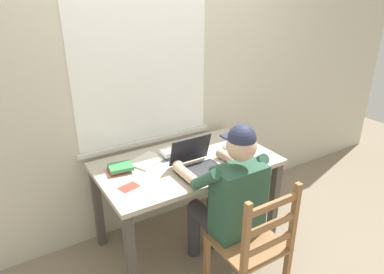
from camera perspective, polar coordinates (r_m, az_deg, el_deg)
The scene contains 14 objects.
ground_plane at distance 3.13m, azimuth -0.75°, elevation -16.28°, with size 8.00×8.00×0.00m, color gray.
back_wall at distance 2.89m, azimuth -5.76°, elevation 9.39°, with size 6.00×0.08×2.60m.
desk at distance 2.75m, azimuth -0.82°, elevation -5.82°, with size 1.36×0.77×0.75m.
seated_person at distance 2.44m, azimuth 5.89°, elevation -9.46°, with size 0.50×0.60×1.24m.
wooden_chair at distance 2.40m, azimuth 9.87°, elevation -17.00°, with size 0.42×0.42×0.93m.
laptop at distance 2.58m, azimuth 0.83°, elevation -4.12°, with size 0.33×0.29×0.23m.
computer_mouse at distance 2.70m, azimuth 6.21°, elevation -3.78°, with size 0.06×0.10×0.03m, color #232328.
coffee_mug_white at distance 2.78m, azimuth 5.74°, elevation -2.10°, with size 0.12×0.08×0.10m.
coffee_mug_dark at distance 2.82m, azimuth 8.99°, elevation -2.06°, with size 0.12×0.08×0.09m.
book_stack_main at distance 2.78m, azimuth -3.20°, elevation -2.52°, with size 0.19×0.13×0.06m.
book_stack_side at distance 2.61m, azimuth -11.63°, elevation -4.95°, with size 0.18×0.16×0.05m.
paper_pile_near_laptop at distance 2.72m, azimuth -7.26°, elevation -3.82°, with size 0.26×0.19×0.01m, color silver.
paper_pile_back_corner at distance 2.65m, azimuth 3.29°, elevation -4.57°, with size 0.25×0.20×0.01m, color silver.
landscape_photo_print at distance 2.42m, azimuth -10.18°, elevation -7.99°, with size 0.13×0.09×0.00m, color #C63D33.
Camera 1 is at (-1.22, -2.06, 2.01)m, focal length 32.94 mm.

